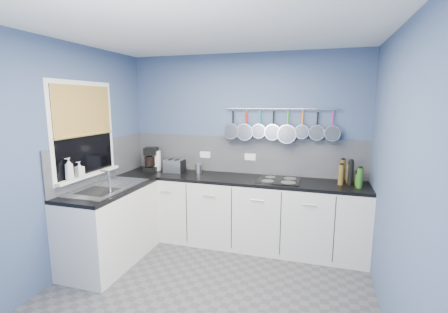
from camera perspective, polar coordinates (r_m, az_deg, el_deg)
The scene contains 43 objects.
floor at distance 3.42m, azimuth -3.11°, elevation -23.58°, with size 3.20×3.00×0.02m, color #47474C.
ceiling at distance 2.92m, azimuth -3.61°, elevation 22.44°, with size 3.20×3.00×0.02m, color white.
wall_back at distance 4.34m, azimuth 3.55°, elevation 1.62°, with size 3.20×0.02×2.50m, color #3D4F76.
wall_front at distance 1.65m, azimuth -22.25°, elevation -13.13°, with size 3.20×0.02×2.50m, color #3D4F76.
wall_left at distance 3.78m, azimuth -26.90°, elevation -0.69°, with size 0.02×3.00×2.50m, color #3D4F76.
wall_right at distance 2.82m, azimuth 29.21°, elevation -4.21°, with size 0.02×3.00×2.50m, color #3D4F76.
backsplash_back at distance 4.34m, azimuth 3.47°, elevation 0.27°, with size 3.20×0.02×0.50m, color gray.
backsplash_left at distance 4.23m, azimuth -20.99°, elevation -0.63°, with size 0.02×1.80×0.50m, color gray.
cabinet_run_back at distance 4.25m, azimuth 2.44°, elevation -9.97°, with size 3.20×0.60×0.86m, color silver.
worktop_back at distance 4.12m, azimuth 2.49°, elevation -4.07°, with size 3.20×0.60×0.04m, color black.
cabinet_run_left at distance 4.02m, azimuth -19.69°, elevation -11.75°, with size 0.60×1.20×0.86m, color silver.
worktop_left at distance 3.88m, azimuth -20.08°, elevation -5.56°, with size 0.60×1.20×0.04m, color black.
window_frame at distance 3.94m, azimuth -23.87°, elevation 4.33°, with size 0.01×1.00×1.10m, color white.
window_glass at distance 3.94m, azimuth -23.81°, elevation 4.33°, with size 0.01×0.90×1.00m, color black.
bamboo_blind at distance 3.92m, azimuth -23.95°, elevation 7.60°, with size 0.01×0.90×0.55m, color #B48A35.
window_sill at distance 4.00m, azimuth -23.08°, elevation -3.02°, with size 0.10×0.98×0.03m, color white.
sink_unit at distance 3.88m, azimuth -20.10°, elevation -5.21°, with size 0.50×0.95×0.01m, color silver.
mixer_tap at distance 3.61m, azimuth -19.89°, elevation -4.22°, with size 0.12×0.08×0.26m, color silver, non-canonical shape.
socket_left at distance 4.49m, azimuth -3.42°, elevation 0.34°, with size 0.15×0.01×0.09m, color white.
socket_right at distance 4.31m, azimuth 4.72°, elevation -0.08°, with size 0.15×0.01×0.09m, color white.
pot_rail at distance 4.15m, azimuth 10.23°, elevation 8.44°, with size 0.02×0.02×1.45m, color silver.
soap_bottle_a at distance 3.73m, azimuth -26.08°, elevation -2.02°, with size 0.09×0.09×0.24m, color white.
soap_bottle_b at distance 3.84m, azimuth -24.56°, elevation -2.09°, with size 0.08×0.08×0.17m, color white.
paper_towel at distance 4.63m, azimuth -12.05°, elevation -0.73°, with size 0.12×0.12×0.28m, color white.
coffee_maker at distance 4.60m, azimuth -13.07°, elevation -0.49°, with size 0.19×0.21×0.33m, color black, non-canonical shape.
toaster at distance 4.46m, azimuth -8.96°, elevation -1.68°, with size 0.27×0.16×0.18m, color silver.
canister at distance 4.36m, azimuth -4.61°, elevation -2.18°, with size 0.09×0.09×0.13m, color silver.
hob at distance 4.02m, azimuth 9.87°, elevation -4.22°, with size 0.51×0.45×0.01m, color black.
pan_0 at distance 4.28m, azimuth 1.61°, elevation 5.93°, with size 0.21×0.12×0.40m, color silver, non-canonical shape.
pan_1 at distance 4.23m, azimuth 3.99°, elevation 5.78°, with size 0.23×0.12×0.42m, color silver, non-canonical shape.
pan_2 at distance 4.19m, azimuth 6.42°, elevation 5.93°, with size 0.19×0.10×0.38m, color silver, non-canonical shape.
pan_3 at distance 4.17m, azimuth 8.88°, elevation 5.73°, with size 0.21×0.11×0.40m, color silver, non-canonical shape.
pan_4 at distance 4.15m, azimuth 11.37°, elevation 5.39°, with size 0.25×0.11×0.44m, color silver, non-canonical shape.
pan_5 at distance 4.13m, azimuth 13.90°, elevation 5.72°, with size 0.18×0.10×0.37m, color silver, non-canonical shape.
pan_6 at distance 4.12m, azimuth 16.42°, elevation 5.49°, with size 0.20×0.07×0.39m, color silver, non-canonical shape.
pan_7 at distance 4.13m, azimuth 18.95°, elevation 5.39°, with size 0.19×0.12×0.38m, color silver, non-canonical shape.
condiment_0 at distance 4.14m, azimuth 22.79°, elevation -3.58°, with size 0.05×0.05×0.13m, color #8C5914.
condiment_1 at distance 4.09m, azimuth 21.55°, elevation -2.96°, with size 0.05×0.05×0.23m, color olive.
condiment_2 at distance 4.10m, azimuth 20.54°, elevation -2.49°, with size 0.06×0.06×0.28m, color brown.
condiment_3 at distance 4.04m, azimuth 22.93°, elevation -3.91°, with size 0.06×0.06×0.13m, color #3F721E.
condiment_4 at distance 4.00m, azimuth 21.82°, elevation -2.82°, with size 0.06×0.06×0.29m, color black.
condiment_5 at distance 3.99m, azimuth 20.31°, elevation -3.10°, with size 0.06×0.06×0.24m, color brown.
condiment_6 at distance 3.92m, azimuth 23.23°, elevation -3.58°, with size 0.07×0.07×0.23m, color #265919.
Camera 1 is at (0.99, -2.67, 1.88)m, focal length 25.41 mm.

